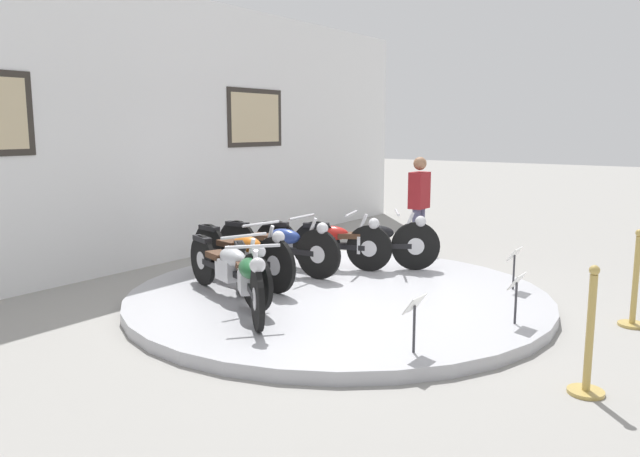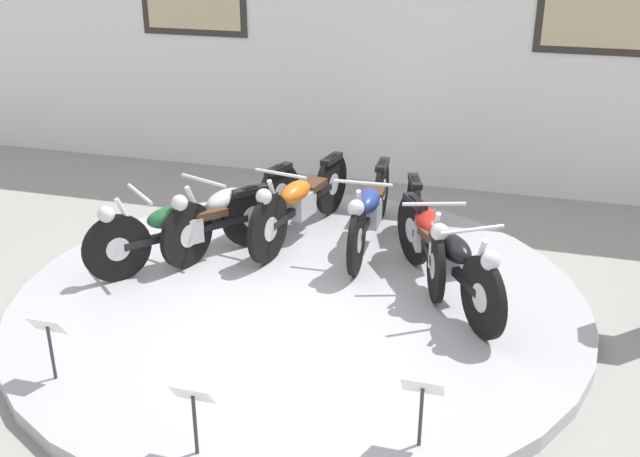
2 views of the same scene
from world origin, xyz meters
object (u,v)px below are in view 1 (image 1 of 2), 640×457
at_px(info_placard_front_left, 415,312).
at_px(motorcycle_blue, 279,244).
at_px(stanchion_post_left_of_entry, 589,351).
at_px(visitor_standing, 419,201).
at_px(motorcycle_red, 325,241).
at_px(motorcycle_black, 369,241).
at_px(info_placard_front_right, 514,259).
at_px(info_placard_front_centre, 517,288).
at_px(stanchion_post_right_of_entry, 634,294).
at_px(motorcycle_silver, 229,265).
at_px(motorcycle_green, 248,277).
at_px(motorcycle_orange, 242,252).

bearing_deg(info_placard_front_left, motorcycle_blue, 59.78).
bearing_deg(stanchion_post_left_of_entry, visitor_standing, 40.72).
xyz_separation_m(motorcycle_red, info_placard_front_left, (-2.25, -2.51, -0.01)).
distance_m(motorcycle_blue, motorcycle_black, 1.23).
bearing_deg(motorcycle_red, info_placard_front_right, -81.78).
height_order(info_placard_front_centre, stanchion_post_left_of_entry, stanchion_post_left_of_entry).
bearing_deg(info_placard_front_centre, visitor_standing, 40.53).
bearing_deg(stanchion_post_right_of_entry, motorcycle_silver, 117.02).
bearing_deg(motorcycle_green, motorcycle_black, -0.04).
relative_size(motorcycle_red, info_placard_front_centre, 3.72).
relative_size(info_placard_front_left, stanchion_post_left_of_entry, 0.50).
height_order(motorcycle_green, motorcycle_blue, motorcycle_blue).
bearing_deg(motorcycle_black, motorcycle_silver, 165.86).
relative_size(info_placard_front_right, stanchion_post_right_of_entry, 0.50).
distance_m(motorcycle_black, info_placard_front_left, 3.20).
height_order(motorcycle_black, info_placard_front_left, motorcycle_black).
xyz_separation_m(motorcycle_red, info_placard_front_centre, (-0.94, -2.96, -0.01)).
height_order(motorcycle_red, stanchion_post_right_of_entry, stanchion_post_right_of_entry).
distance_m(motorcycle_silver, visitor_standing, 3.97).
relative_size(info_placard_front_centre, stanchion_post_right_of_entry, 0.50).
distance_m(info_placard_front_centre, stanchion_post_left_of_entry, 1.37).
relative_size(motorcycle_blue, visitor_standing, 1.26).
bearing_deg(visitor_standing, motorcycle_orange, 167.56).
relative_size(motorcycle_black, info_placard_front_right, 3.37).
distance_m(motorcycle_orange, motorcycle_black, 1.80).
distance_m(motorcycle_green, motorcycle_orange, 1.23).
distance_m(motorcycle_red, visitor_standing, 2.12).
distance_m(motorcycle_black, info_placard_front_centre, 2.71).
bearing_deg(motorcycle_red, motorcycle_orange, 165.63).
bearing_deg(motorcycle_green, visitor_standing, 1.85).
relative_size(motorcycle_blue, motorcycle_red, 1.05).
height_order(motorcycle_orange, motorcycle_black, motorcycle_orange).
distance_m(motorcycle_blue, info_placard_front_right, 3.00).
bearing_deg(stanchion_post_right_of_entry, info_placard_front_right, 78.35).
distance_m(motorcycle_silver, info_placard_front_left, 2.54).
height_order(motorcycle_silver, stanchion_post_right_of_entry, stanchion_post_right_of_entry).
bearing_deg(stanchion_post_right_of_entry, info_placard_front_left, 149.89).
relative_size(motorcycle_black, info_placard_front_centre, 3.37).
bearing_deg(motorcycle_blue, motorcycle_black, -45.33).
xyz_separation_m(motorcycle_blue, stanchion_post_left_of_entry, (-1.38, -4.19, -0.17)).
relative_size(motorcycle_green, stanchion_post_left_of_entry, 1.49).
bearing_deg(info_placard_front_left, motorcycle_green, 87.57).
height_order(motorcycle_green, stanchion_post_left_of_entry, stanchion_post_left_of_entry).
relative_size(motorcycle_blue, info_placard_front_centre, 3.90).
height_order(motorcycle_green, motorcycle_red, motorcycle_red).
distance_m(motorcycle_green, motorcycle_red, 2.23).
distance_m(motorcycle_silver, motorcycle_black, 2.23).
distance_m(motorcycle_blue, info_placard_front_centre, 3.31).
distance_m(motorcycle_red, info_placard_front_centre, 3.11).
xyz_separation_m(motorcycle_silver, motorcycle_blue, (1.29, 0.33, 0.01)).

